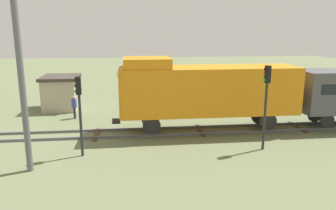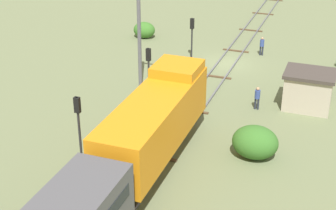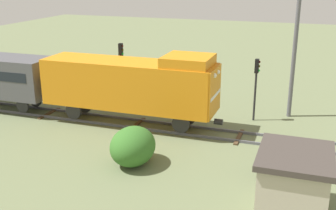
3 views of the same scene
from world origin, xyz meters
name	(u,v)px [view 1 (image 1 of 3)]	position (x,y,z in m)	size (l,w,h in m)	color
locomotive	(206,89)	(0.00, 16.83, 2.77)	(2.90, 11.60, 4.60)	orange
traffic_signal_mid	(79,102)	(3.40, 9.57, 2.88)	(0.32, 0.34, 4.14)	#262628
traffic_signal_far	(266,92)	(3.60, 19.25, 3.17)	(0.32, 0.34, 4.58)	#262628
worker_by_signal	(74,105)	(-4.20, 8.02, 1.00)	(0.38, 0.38, 1.70)	#262B38
catenary_mast	(21,70)	(4.94, 7.41, 4.67)	(1.94, 0.28, 8.84)	#595960
relay_hut	(61,92)	(-7.50, 6.50, 1.39)	(3.50, 2.90, 2.74)	#B2A893
bush_near	(160,100)	(-5.36, 14.47, 1.00)	(2.75, 2.25, 2.00)	#356926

